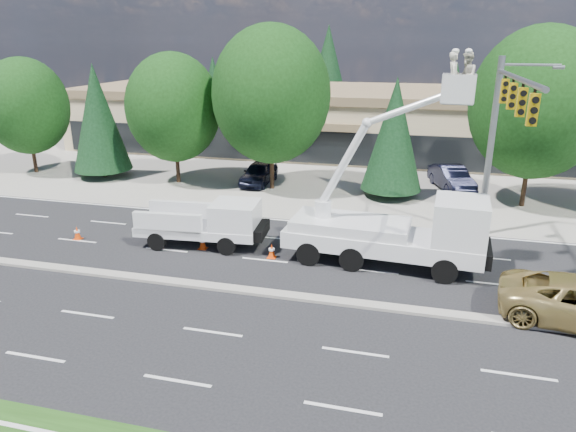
# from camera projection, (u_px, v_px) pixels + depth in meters

# --- Properties ---
(ground) EXTENTS (140.00, 140.00, 0.00)m
(ground) POSITION_uv_depth(u_px,v_px,m) (242.00, 291.00, 20.90)
(ground) COLOR black
(ground) RESTS_ON ground
(concrete_apron) EXTENTS (140.00, 22.00, 0.01)m
(concrete_apron) POSITION_uv_depth(u_px,v_px,m) (328.00, 174.00, 39.23)
(concrete_apron) COLOR gray
(concrete_apron) RESTS_ON ground
(road_median) EXTENTS (120.00, 0.55, 0.12)m
(road_median) POSITION_uv_depth(u_px,v_px,m) (242.00, 290.00, 20.88)
(road_median) COLOR gray
(road_median) RESTS_ON ground
(strip_mall) EXTENTS (50.40, 15.40, 5.50)m
(strip_mall) POSITION_uv_depth(u_px,v_px,m) (347.00, 118.00, 47.46)
(strip_mall) COLOR tan
(strip_mall) RESTS_ON ground
(tree_front_a) EXTENTS (6.19, 6.19, 8.59)m
(tree_front_a) POSITION_uv_depth(u_px,v_px,m) (26.00, 106.00, 38.11)
(tree_front_a) COLOR #332114
(tree_front_a) RESTS_ON ground
(tree_front_b) EXTENTS (4.15, 4.15, 8.18)m
(tree_front_b) POSITION_uv_depth(u_px,v_px,m) (98.00, 118.00, 36.93)
(tree_front_b) COLOR #332114
(tree_front_b) RESTS_ON ground
(tree_front_c) EXTENTS (6.50, 6.50, 9.01)m
(tree_front_c) POSITION_uv_depth(u_px,v_px,m) (174.00, 108.00, 35.25)
(tree_front_c) COLOR #332114
(tree_front_c) RESTS_ON ground
(tree_front_d) EXTENTS (7.77, 7.77, 10.78)m
(tree_front_d) POSITION_uv_depth(u_px,v_px,m) (271.00, 95.00, 33.29)
(tree_front_d) COLOR #332114
(tree_front_d) RESTS_ON ground
(tree_front_e) EXTENTS (3.86, 3.86, 7.61)m
(tree_front_e) POSITION_uv_depth(u_px,v_px,m) (394.00, 134.00, 32.16)
(tree_front_e) COLOR #332114
(tree_front_e) RESTS_ON ground
(tree_front_f) EXTENTS (7.65, 7.65, 10.62)m
(tree_front_f) POSITION_uv_depth(u_px,v_px,m) (537.00, 104.00, 29.62)
(tree_front_f) COLOR #332114
(tree_front_f) RESTS_ON ground
(tree_back_a) EXTENTS (3.99, 3.99, 7.86)m
(tree_back_a) POSITION_uv_depth(u_px,v_px,m) (214.00, 88.00, 62.20)
(tree_back_a) COLOR #332114
(tree_back_a) RESTS_ON ground
(tree_back_b) EXTENTS (5.75, 5.75, 11.34)m
(tree_back_b) POSITION_uv_depth(u_px,v_px,m) (328.00, 73.00, 58.35)
(tree_back_b) COLOR #332114
(tree_back_b) RESTS_ON ground
(tree_back_c) EXTENTS (3.76, 3.76, 7.40)m
(tree_back_c) POSITION_uv_depth(u_px,v_px,m) (454.00, 95.00, 55.79)
(tree_back_c) COLOR #332114
(tree_back_c) RESTS_ON ground
(signal_mast) EXTENTS (2.76, 10.16, 9.00)m
(signal_mast) POSITION_uv_depth(u_px,v_px,m) (501.00, 125.00, 23.06)
(signal_mast) COLOR gray
(signal_mast) RESTS_ON ground
(utility_pickup) EXTENTS (6.15, 2.75, 2.30)m
(utility_pickup) POSITION_uv_depth(u_px,v_px,m) (207.00, 227.00, 25.29)
(utility_pickup) COLOR white
(utility_pickup) RESTS_ON ground
(bucket_truck) EXTENTS (8.92, 3.32, 9.39)m
(bucket_truck) POSITION_uv_depth(u_px,v_px,m) (401.00, 223.00, 22.64)
(bucket_truck) COLOR white
(bucket_truck) RESTS_ON ground
(traffic_cone_a) EXTENTS (0.40, 0.40, 0.70)m
(traffic_cone_a) POSITION_uv_depth(u_px,v_px,m) (77.00, 233.00, 26.26)
(traffic_cone_a) COLOR #E53D07
(traffic_cone_a) RESTS_ON ground
(traffic_cone_b) EXTENTS (0.40, 0.40, 0.70)m
(traffic_cone_b) POSITION_uv_depth(u_px,v_px,m) (203.00, 242.00, 25.04)
(traffic_cone_b) COLOR #E53D07
(traffic_cone_b) RESTS_ON ground
(traffic_cone_c) EXTENTS (0.40, 0.40, 0.70)m
(traffic_cone_c) POSITION_uv_depth(u_px,v_px,m) (272.00, 251.00, 24.02)
(traffic_cone_c) COLOR #E53D07
(traffic_cone_c) RESTS_ON ground
(parked_car_west) EXTENTS (1.92, 4.62, 1.56)m
(parked_car_west) POSITION_uv_depth(u_px,v_px,m) (259.00, 173.00, 36.30)
(parked_car_west) COLOR black
(parked_car_west) RESTS_ON ground
(parked_car_east) EXTENTS (3.22, 5.22, 1.62)m
(parked_car_east) POSITION_uv_depth(u_px,v_px,m) (452.00, 178.00, 34.85)
(parked_car_east) COLOR black
(parked_car_east) RESTS_ON ground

